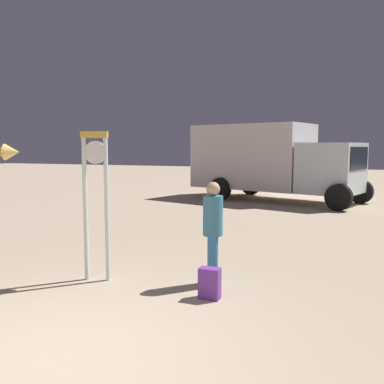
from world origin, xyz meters
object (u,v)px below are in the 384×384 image
Objects in this scene: box_truck_near at (268,160)px; person_near_clock at (213,228)px; standing_clock at (96,192)px; backpack at (210,283)px.

person_near_clock is at bearing -83.35° from box_truck_near.
standing_clock is 1.48× the size of person_near_clock.
box_truck_near is at bearing 96.65° from person_near_clock.
backpack is (0.16, -0.60, -0.68)m from person_near_clock.
person_near_clock reaches higher than backpack.
standing_clock is at bearing -92.68° from box_truck_near.
backpack is 11.66m from box_truck_near.
standing_clock is 1.93m from person_near_clock.
person_near_clock is 3.63× the size of backpack.
box_truck_near is (-1.27, 10.88, 0.73)m from person_near_clock.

